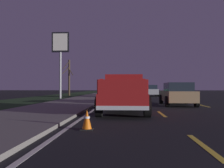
{
  "coord_description": "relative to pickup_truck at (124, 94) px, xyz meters",
  "views": [
    {
      "loc": [
        -1.08,
        3.37,
        1.24
      ],
      "look_at": [
        13.36,
        4.2,
        1.42
      ],
      "focal_mm": 40.13,
      "sensor_mm": 36.0,
      "label": 1
    }
  ],
  "objects": [
    {
      "name": "traffic_cone_near",
      "position": [
        -5.24,
        1.02,
        -0.63
      ],
      "size": [
        0.36,
        0.36,
        0.58
      ],
      "color": "black",
      "rests_on": "ground"
    },
    {
      "name": "bare_tree_far",
      "position": [
        23.87,
        8.31,
        1.87
      ],
      "size": [
        1.09,
        1.59,
        5.27
      ],
      "color": "#423323",
      "rests_on": "ground"
    },
    {
      "name": "pickup_truck",
      "position": [
        0.0,
        0.0,
        0.0
      ],
      "size": [
        5.44,
        2.31,
        1.87
      ],
      "color": "maroon",
      "rests_on": "ground"
    },
    {
      "name": "gas_price_sign",
      "position": [
        14.61,
        7.11,
        4.59
      ],
      "size": [
        0.27,
        1.9,
        7.29
      ],
      "color": "#99999E",
      "rests_on": "ground"
    },
    {
      "name": "sidewalk_shoulder",
      "position": [
        15.63,
        3.95,
        -0.85
      ],
      "size": [
        108.0,
        4.0,
        0.12
      ],
      "primitive_type": "cube",
      "color": "slate",
      "rests_on": "ground"
    },
    {
      "name": "sedan_silver",
      "position": [
        22.08,
        -3.43,
        -0.13
      ],
      "size": [
        4.41,
        2.04,
        1.54
      ],
      "color": "#B2B5BA",
      "rests_on": "ground"
    },
    {
      "name": "grass_verge",
      "position": [
        15.63,
        8.95,
        -0.91
      ],
      "size": [
        108.0,
        6.0,
        0.01
      ],
      "primitive_type": "cube",
      "color": "#1E3819",
      "rests_on": "ground"
    },
    {
      "name": "ground",
      "position": [
        15.63,
        -3.5,
        -0.91
      ],
      "size": [
        144.0,
        144.0,
        0.0
      ],
      "primitive_type": "plane",
      "color": "black"
    },
    {
      "name": "lane_markings",
      "position": [
        19.13,
        -0.47,
        -0.91
      ],
      "size": [
        109.12,
        7.04,
        0.01
      ],
      "color": "yellow",
      "rests_on": "ground"
    },
    {
      "name": "sedan_green",
      "position": [
        16.66,
        -0.12,
        -0.13
      ],
      "size": [
        4.42,
        2.05,
        1.54
      ],
      "color": "#14592D",
      "rests_on": "ground"
    },
    {
      "name": "sedan_tan",
      "position": [
        4.76,
        -3.59,
        -0.13
      ],
      "size": [
        4.42,
        2.05,
        1.54
      ],
      "color": "#9E845B",
      "rests_on": "ground"
    }
  ]
}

